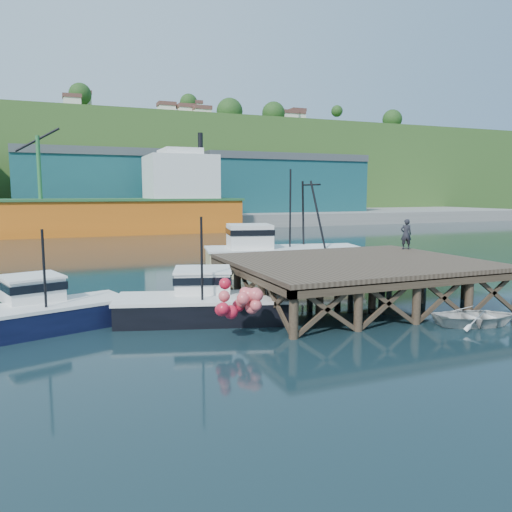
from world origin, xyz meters
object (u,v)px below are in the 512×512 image
trawler (280,252)px  dockworker (406,234)px  boat_black (203,301)px  dinghy (477,317)px  boat_navy (39,309)px

trawler → dockworker: 8.42m
boat_black → dinghy: boat_black is taller
trawler → dockworker: trawler is taller
dinghy → trawler: bearing=22.7°
dinghy → dockworker: (3.15, 8.64, 2.66)m
boat_navy → dinghy: 17.87m
dockworker → trawler: bearing=-30.3°
boat_navy → trawler: size_ratio=0.63×
boat_black → dinghy: 11.52m
dinghy → dockworker: 9.57m
boat_black → dockworker: bearing=30.7°
boat_navy → trawler: 17.32m
trawler → boat_navy: bearing=-136.7°
boat_navy → dockworker: (19.97, 2.60, 2.20)m
boat_black → dockworker: size_ratio=4.31×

